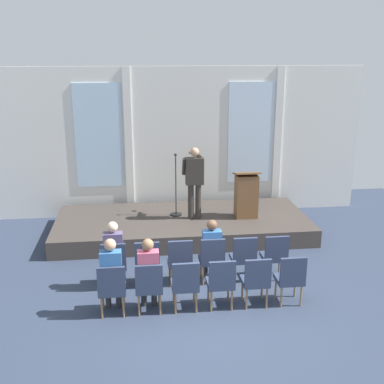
{
  "coord_description": "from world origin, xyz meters",
  "views": [
    {
      "loc": [
        -1.08,
        -7.37,
        4.37
      ],
      "look_at": [
        0.09,
        2.39,
        1.44
      ],
      "focal_mm": 45.22,
      "sensor_mm": 36.0,
      "label": 1
    }
  ],
  "objects_px": {
    "chair_r0_c0": "(114,262)",
    "chair_r1_c0": "(112,287)",
    "chair_r0_c4": "(244,255)",
    "chair_r0_c5": "(275,254)",
    "lectern": "(246,195)",
    "audience_r0_c3": "(211,247)",
    "audience_r1_c0": "(112,272)",
    "chair_r0_c3": "(212,257)",
    "audience_r1_c1": "(148,271)",
    "chair_r1_c5": "(291,277)",
    "chair_r1_c1": "(149,284)",
    "chair_r1_c3": "(221,280)",
    "audience_r0_c0": "(114,250)",
    "chair_r0_c2": "(180,259)",
    "chair_r1_c4": "(256,278)",
    "speaker": "(194,178)",
    "chair_r0_c1": "(147,260)",
    "mic_stand": "(176,202)",
    "chair_r1_c2": "(185,282)"
  },
  "relations": [
    {
      "from": "chair_r0_c0",
      "to": "chair_r1_c0",
      "type": "distance_m",
      "value": 0.98
    },
    {
      "from": "chair_r0_c4",
      "to": "chair_r0_c5",
      "type": "distance_m",
      "value": 0.62
    },
    {
      "from": "lectern",
      "to": "chair_r1_c0",
      "type": "xyz_separation_m",
      "value": [
        -3.09,
        -3.5,
        -0.43
      ]
    },
    {
      "from": "audience_r0_c3",
      "to": "audience_r1_c0",
      "type": "bearing_deg",
      "value": -152.03
    },
    {
      "from": "chair_r0_c0",
      "to": "chair_r0_c3",
      "type": "relative_size",
      "value": 1.0
    },
    {
      "from": "audience_r1_c1",
      "to": "chair_r1_c5",
      "type": "xyz_separation_m",
      "value": [
        2.47,
        -0.08,
        -0.21
      ]
    },
    {
      "from": "chair_r0_c4",
      "to": "chair_r1_c5",
      "type": "height_order",
      "value": "same"
    },
    {
      "from": "audience_r1_c0",
      "to": "chair_r1_c1",
      "type": "distance_m",
      "value": 0.66
    },
    {
      "from": "audience_r1_c0",
      "to": "chair_r1_c3",
      "type": "distance_m",
      "value": 1.87
    },
    {
      "from": "audience_r0_c0",
      "to": "chair_r0_c4",
      "type": "distance_m",
      "value": 2.48
    },
    {
      "from": "chair_r0_c2",
      "to": "chair_r0_c3",
      "type": "relative_size",
      "value": 1.0
    },
    {
      "from": "chair_r0_c2",
      "to": "chair_r1_c4",
      "type": "bearing_deg",
      "value": -38.39
    },
    {
      "from": "chair_r0_c5",
      "to": "chair_r1_c4",
      "type": "bearing_deg",
      "value": -122.25
    },
    {
      "from": "audience_r0_c0",
      "to": "chair_r0_c4",
      "type": "height_order",
      "value": "audience_r0_c0"
    },
    {
      "from": "chair_r0_c4",
      "to": "speaker",
      "type": "bearing_deg",
      "value": 103.92
    },
    {
      "from": "audience_r0_c0",
      "to": "audience_r1_c0",
      "type": "xyz_separation_m",
      "value": [
        -0.0,
        -0.98,
        0.03
      ]
    },
    {
      "from": "chair_r0_c4",
      "to": "chair_r0_c3",
      "type": "bearing_deg",
      "value": 180.0
    },
    {
      "from": "chair_r0_c4",
      "to": "audience_r0_c0",
      "type": "bearing_deg",
      "value": 178.11
    },
    {
      "from": "chair_r0_c5",
      "to": "audience_r1_c1",
      "type": "bearing_deg",
      "value": -160.01
    },
    {
      "from": "audience_r0_c0",
      "to": "chair_r1_c4",
      "type": "xyz_separation_m",
      "value": [
        2.47,
        -1.06,
        -0.2
      ]
    },
    {
      "from": "speaker",
      "to": "audience_r1_c0",
      "type": "xyz_separation_m",
      "value": [
        -1.83,
        -3.48,
        -0.66
      ]
    },
    {
      "from": "lectern",
      "to": "chair_r0_c5",
      "type": "relative_size",
      "value": 1.23
    },
    {
      "from": "audience_r0_c3",
      "to": "chair_r0_c5",
      "type": "bearing_deg",
      "value": -3.89
    },
    {
      "from": "audience_r0_c0",
      "to": "chair_r1_c4",
      "type": "height_order",
      "value": "audience_r0_c0"
    },
    {
      "from": "speaker",
      "to": "chair_r0_c2",
      "type": "relative_size",
      "value": 1.85
    },
    {
      "from": "speaker",
      "to": "audience_r1_c0",
      "type": "bearing_deg",
      "value": -117.79
    },
    {
      "from": "speaker",
      "to": "chair_r0_c2",
      "type": "distance_m",
      "value": 2.79
    },
    {
      "from": "speaker",
      "to": "chair_r1_c5",
      "type": "distance_m",
      "value": 3.88
    },
    {
      "from": "chair_r0_c1",
      "to": "speaker",
      "type": "bearing_deg",
      "value": 64.76
    },
    {
      "from": "chair_r0_c0",
      "to": "chair_r0_c4",
      "type": "xyz_separation_m",
      "value": [
        2.47,
        0.0,
        0.0
      ]
    },
    {
      "from": "lectern",
      "to": "chair_r0_c5",
      "type": "height_order",
      "value": "lectern"
    },
    {
      "from": "mic_stand",
      "to": "chair_r1_c0",
      "type": "relative_size",
      "value": 1.65
    },
    {
      "from": "lectern",
      "to": "chair_r0_c1",
      "type": "xyz_separation_m",
      "value": [
        -2.47,
        -2.52,
        -0.43
      ]
    },
    {
      "from": "audience_r0_c3",
      "to": "audience_r1_c1",
      "type": "xyz_separation_m",
      "value": [
        -1.24,
        -0.98,
        0.03
      ]
    },
    {
      "from": "audience_r1_c0",
      "to": "chair_r1_c3",
      "type": "bearing_deg",
      "value": -2.43
    },
    {
      "from": "chair_r0_c3",
      "to": "chair_r0_c2",
      "type": "bearing_deg",
      "value": 180.0
    },
    {
      "from": "chair_r0_c1",
      "to": "audience_r1_c1",
      "type": "height_order",
      "value": "audience_r1_c1"
    },
    {
      "from": "lectern",
      "to": "chair_r1_c4",
      "type": "distance_m",
      "value": 3.58
    },
    {
      "from": "speaker",
      "to": "chair_r0_c4",
      "type": "distance_m",
      "value": 2.8
    },
    {
      "from": "chair_r0_c3",
      "to": "audience_r1_c0",
      "type": "relative_size",
      "value": 0.69
    },
    {
      "from": "chair_r1_c2",
      "to": "chair_r0_c5",
      "type": "bearing_deg",
      "value": 27.84
    },
    {
      "from": "mic_stand",
      "to": "audience_r1_c1",
      "type": "bearing_deg",
      "value": -102.02
    },
    {
      "from": "chair_r0_c1",
      "to": "chair_r1_c0",
      "type": "relative_size",
      "value": 1.0
    },
    {
      "from": "chair_r0_c1",
      "to": "chair_r1_c0",
      "type": "distance_m",
      "value": 1.16
    },
    {
      "from": "chair_r0_c0",
      "to": "chair_r1_c2",
      "type": "distance_m",
      "value": 1.58
    },
    {
      "from": "audience_r0_c0",
      "to": "chair_r1_c2",
      "type": "relative_size",
      "value": 1.4
    },
    {
      "from": "lectern",
      "to": "audience_r0_c3",
      "type": "xyz_separation_m",
      "value": [
        -1.24,
        -2.44,
        -0.26
      ]
    },
    {
      "from": "lectern",
      "to": "audience_r1_c0",
      "type": "distance_m",
      "value": 4.62
    },
    {
      "from": "chair_r0_c1",
      "to": "chair_r1_c3",
      "type": "xyz_separation_m",
      "value": [
        1.24,
        -0.98,
        0.0
      ]
    },
    {
      "from": "chair_r1_c2",
      "to": "chair_r1_c4",
      "type": "xyz_separation_m",
      "value": [
        1.24,
        0.0,
        0.0
      ]
    }
  ]
}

